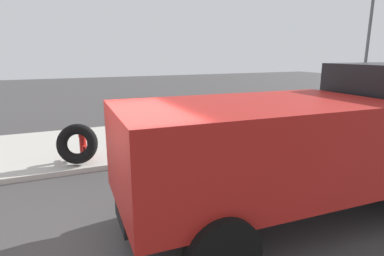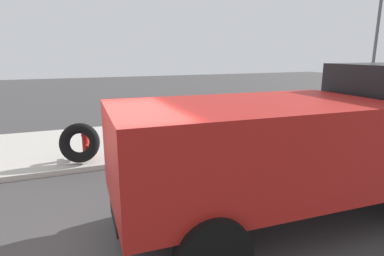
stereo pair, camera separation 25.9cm
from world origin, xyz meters
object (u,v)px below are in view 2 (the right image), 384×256
(dump_truck_red, at_px, (308,140))
(street_light_pole, at_px, (374,57))
(loose_tire, at_px, (80,143))
(fire_hydrant, at_px, (86,143))

(dump_truck_red, xyz_separation_m, street_light_pole, (7.62, 4.99, 1.46))
(street_light_pole, bearing_deg, loose_tire, -178.36)
(fire_hydrant, height_order, dump_truck_red, dump_truck_red)
(fire_hydrant, distance_m, dump_truck_red, 6.41)
(dump_truck_red, relative_size, street_light_pole, 1.22)
(fire_hydrant, distance_m, street_light_pole, 11.68)
(loose_tire, height_order, dump_truck_red, dump_truck_red)
(dump_truck_red, height_order, street_light_pole, street_light_pole)
(fire_hydrant, xyz_separation_m, street_light_pole, (11.42, -0.06, 2.48))
(fire_hydrant, height_order, street_light_pole, street_light_pole)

